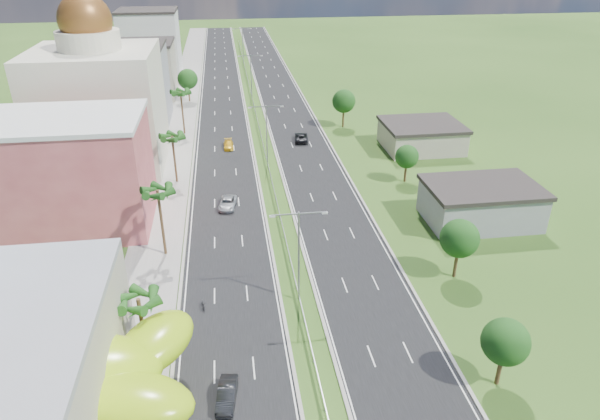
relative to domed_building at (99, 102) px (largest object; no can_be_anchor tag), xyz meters
name	(u,v)px	position (x,y,z in m)	size (l,w,h in m)	color
ground	(313,362)	(28.00, -55.00, -11.35)	(500.00, 500.00, 0.00)	#2D5119
road_left	(222,106)	(20.50, 35.00, -11.33)	(11.00, 260.00, 0.04)	black
road_right	(284,103)	(35.50, 35.00, -11.33)	(11.00, 260.00, 0.04)	black
sidewalk_left	(183,107)	(11.00, 35.00, -11.29)	(7.00, 260.00, 0.12)	gray
median_guardrail	(259,125)	(28.00, 16.99, -10.74)	(0.10, 216.06, 0.76)	gray
streetlight_median_b	(299,248)	(28.00, -45.00, -4.61)	(6.04, 0.25, 11.00)	gray
streetlight_median_c	(267,129)	(28.00, -5.00, -4.61)	(6.04, 0.25, 11.00)	gray
streetlight_median_d	(251,72)	(28.00, 40.00, -4.61)	(6.04, 0.25, 11.00)	gray
streetlight_median_e	(243,42)	(28.00, 85.00, -4.61)	(6.04, 0.25, 11.00)	gray
lime_canopy	(75,374)	(8.00, -59.00, -6.36)	(18.00, 15.00, 7.40)	#98C212
pink_shophouse	(71,175)	(0.00, -23.00, -3.85)	(20.00, 15.00, 15.00)	#B4494E
domed_building	(99,102)	(0.00, 0.00, 0.00)	(20.00, 20.00, 28.70)	beige
midrise_grey	(129,86)	(1.00, 25.00, -3.35)	(16.00, 15.00, 16.00)	gray
midrise_beige	(142,71)	(1.00, 47.00, -4.85)	(16.00, 15.00, 13.00)	#AB9E8D
midrise_white	(151,45)	(1.00, 70.00, -2.35)	(16.00, 15.00, 18.00)	silver
shed_near	(480,205)	(56.00, -30.00, -8.85)	(15.00, 10.00, 5.00)	gray
shed_far	(421,137)	(58.00, 0.00, -9.15)	(14.00, 12.00, 4.40)	#AB9E8D
palm_tree_b	(139,303)	(12.50, -53.00, -4.29)	(3.60, 3.60, 8.10)	#47301C
palm_tree_c	(158,194)	(12.50, -33.00, -2.85)	(3.60, 3.60, 9.60)	#47301C
palm_tree_d	(172,139)	(12.50, -10.00, -3.81)	(3.60, 3.60, 8.60)	#47301C
palm_tree_e	(181,94)	(12.50, 15.00, -3.05)	(3.60, 3.60, 9.40)	#47301C
leafy_tree_lfar	(188,79)	(12.50, 40.00, -5.78)	(4.90, 4.90, 8.05)	#47301C
leafy_tree_ra	(505,342)	(44.00, -60.00, -6.58)	(4.20, 4.20, 6.90)	#47301C
leafy_tree_rb	(460,239)	(47.00, -43.00, -6.18)	(4.55, 4.55, 7.47)	#47301C
leafy_tree_rc	(407,157)	(50.00, -15.00, -6.98)	(3.85, 3.85, 6.33)	#47301C
leafy_tree_rd	(344,101)	(46.00, 15.00, -5.78)	(4.90, 4.90, 8.05)	#47301C
car_dark_left	(227,394)	(19.79, -58.67, -10.58)	(1.54, 4.43, 1.46)	black
car_silver_mid_left	(228,203)	(20.66, -20.69, -10.61)	(2.32, 5.04, 1.40)	#9B9EA2
car_yellow_far_left	(229,145)	(21.35, 5.10, -10.66)	(1.84, 4.53, 1.31)	gold
car_dark_far_right	(301,137)	(35.81, 7.19, -10.54)	(2.57, 5.57, 1.55)	black
motorcycle	(203,303)	(17.49, -45.04, -10.73)	(0.55, 1.83, 1.17)	black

